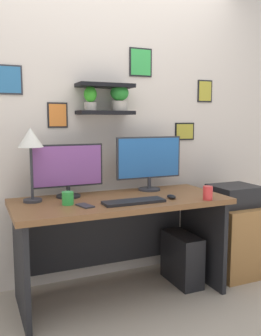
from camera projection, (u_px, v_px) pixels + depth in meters
ground_plane at (121, 295)px, 2.77m from camera, size 8.00×8.00×0.00m
back_wall_assembly at (100, 116)px, 2.99m from camera, size 4.40×0.24×2.70m
desk at (118, 225)px, 2.75m from camera, size 1.57×0.68×0.75m
monitor_left at (68, 169)px, 2.71m from camera, size 0.54×0.18×0.40m
monitor_right at (149, 161)px, 2.97m from camera, size 0.57×0.18×0.44m
keyboard at (134, 202)px, 2.53m from camera, size 0.44×0.14×0.02m
computer_mouse at (171, 197)px, 2.67m from camera, size 0.06×0.09×0.03m
desk_lamp at (31, 143)px, 2.52m from camera, size 0.18×0.18×0.52m
cell_phone at (85, 206)px, 2.43m from camera, size 0.10×0.15×0.01m
coffee_mug at (68, 198)px, 2.48m from camera, size 0.08×0.08×0.09m
pen_cup at (208, 193)px, 2.63m from camera, size 0.07×0.07×0.10m
drawer_cabinet at (233, 238)px, 3.17m from camera, size 0.44×0.50×0.60m
printer at (234, 195)px, 3.12m from camera, size 0.38×0.34×0.17m
computer_tower_right at (182, 258)px, 2.97m from camera, size 0.18×0.40×0.41m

